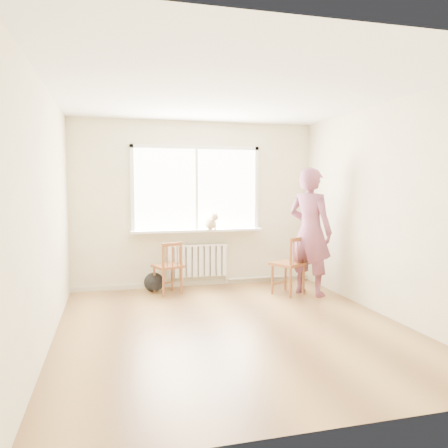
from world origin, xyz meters
TOP-DOWN VIEW (x-y plane):
  - floor at (0.00, 0.00)m, footprint 4.50×4.50m
  - ceiling at (0.00, 0.00)m, footprint 4.50×4.50m
  - back_wall at (0.00, 2.25)m, footprint 4.00×0.01m
  - window at (0.00, 2.22)m, footprint 2.12×0.05m
  - windowsill at (0.00, 2.14)m, footprint 2.15×0.22m
  - radiator at (0.00, 2.16)m, footprint 1.00×0.12m
  - heating_pipe at (1.25, 2.19)m, footprint 1.40×0.04m
  - baseboard at (0.00, 2.23)m, footprint 4.00×0.03m
  - chair_left at (-0.52, 1.75)m, footprint 0.51×0.50m
  - chair_right at (1.26, 1.26)m, footprint 0.60×0.59m
  - person at (1.55, 1.20)m, footprint 0.77×0.84m
  - cat at (0.20, 2.05)m, footprint 0.27×0.43m
  - backpack at (-0.74, 1.95)m, footprint 0.33×0.26m

SIDE VIEW (x-z plane):
  - floor at x=0.00m, z-range 0.00..0.00m
  - baseboard at x=0.00m, z-range 0.00..0.08m
  - heating_pipe at x=1.25m, z-range 0.06..0.10m
  - backpack at x=-0.74m, z-range 0.00..0.31m
  - chair_left at x=-0.52m, z-range 0.00..0.81m
  - radiator at x=0.00m, z-range 0.16..0.71m
  - chair_right at x=1.26m, z-range 0.00..0.90m
  - windowsill at x=0.00m, z-range 0.91..0.95m
  - person at x=1.55m, z-range 0.00..1.93m
  - cat at x=0.20m, z-range 0.92..1.22m
  - back_wall at x=0.00m, z-range 0.00..2.70m
  - window at x=0.00m, z-range 0.95..2.37m
  - ceiling at x=0.00m, z-range 2.70..2.70m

